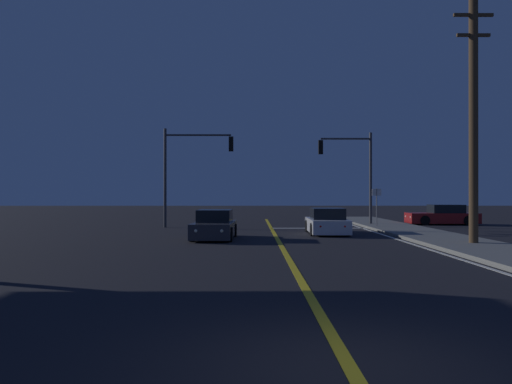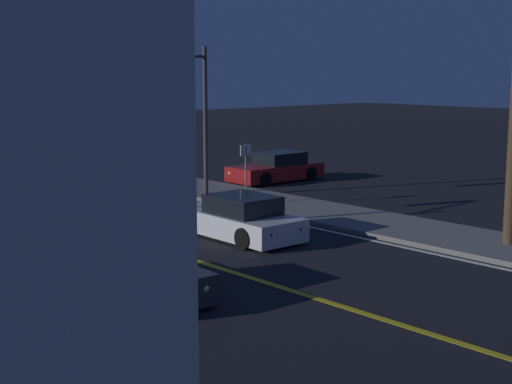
{
  "view_description": "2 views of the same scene",
  "coord_description": "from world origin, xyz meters",
  "views": [
    {
      "loc": [
        -1.19,
        -6.15,
        2.11
      ],
      "look_at": [
        -0.9,
        25.82,
        2.18
      ],
      "focal_mm": 35.94,
      "sensor_mm": 36.0,
      "label": 1
    },
    {
      "loc": [
        -11.78,
        3.29,
        5.1
      ],
      "look_at": [
        1.54,
        18.19,
        1.81
      ],
      "focal_mm": 52.14,
      "sensor_mm": 36.0,
      "label": 2
    }
  ],
  "objects": [
    {
      "name": "stop_bar",
      "position": [
        2.85,
        24.49,
        0.01
      ],
      "size": [
        5.71,
        0.5,
        0.01
      ],
      "primitive_type": "cube",
      "color": "silver",
      "rests_on": "ground"
    },
    {
      "name": "lane_line_edge_right",
      "position": [
        5.46,
        13.0,
        0.01
      ],
      "size": [
        0.16,
        44.18,
        0.01
      ],
      "primitive_type": "cube",
      "color": "silver",
      "rests_on": "ground"
    },
    {
      "name": "lane_line_center",
      "position": [
        0.0,
        13.0,
        0.01
      ],
      "size": [
        0.2,
        44.18,
        0.01
      ],
      "primitive_type": "cube",
      "color": "gold",
      "rests_on": "ground"
    },
    {
      "name": "street_sign_corner",
      "position": [
        6.21,
        23.99,
        1.62
      ],
      "size": [
        0.56,
        0.08,
        2.41
      ],
      "color": "slate",
      "rests_on": "ground"
    },
    {
      "name": "car_side_waiting_red",
      "position": [
        11.68,
        28.12,
        0.58
      ],
      "size": [
        4.64,
        2.05,
        1.34
      ],
      "rotation": [
        0.0,
        0.0,
        1.54
      ],
      "color": "maroon",
      "rests_on": "ground"
    },
    {
      "name": "car_distant_tail_charcoal",
      "position": [
        -2.89,
        17.45,
        0.58
      ],
      "size": [
        2.0,
        4.21,
        1.34
      ],
      "rotation": [
        0.0,
        0.0,
        3.1
      ],
      "color": "#2D2D33",
      "rests_on": "ground"
    },
    {
      "name": "traffic_signal_near_right",
      "position": [
        5.33,
        26.79,
        3.98
      ],
      "size": [
        3.46,
        0.28,
        6.02
      ],
      "rotation": [
        0.0,
        0.0,
        3.14
      ],
      "color": "#38383D",
      "rests_on": "ground"
    },
    {
      "name": "car_mid_block_white",
      "position": [
        2.72,
        20.32,
        0.58
      ],
      "size": [
        2.03,
        4.49,
        1.34
      ],
      "rotation": [
        0.0,
        0.0,
        -0.02
      ],
      "color": "silver",
      "rests_on": "ground"
    }
  ]
}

